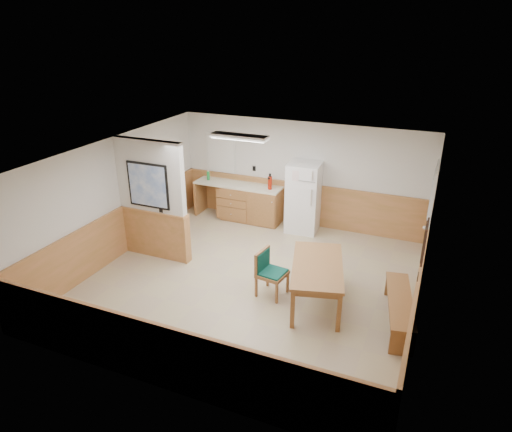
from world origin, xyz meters
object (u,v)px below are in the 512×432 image
at_px(dining_chair, 268,269).
at_px(fire_extinguisher, 270,182).
at_px(soap_bottle, 208,176).
at_px(refrigerator, 303,197).
at_px(dining_table, 317,269).
at_px(dining_bench, 400,304).

height_order(dining_chair, fire_extinguisher, fire_extinguisher).
bearing_deg(dining_chair, fire_extinguisher, 118.75).
distance_m(fire_extinguisher, soap_bottle, 1.68).
relative_size(refrigerator, dining_chair, 1.93).
bearing_deg(dining_table, dining_chair, 168.99).
relative_size(dining_bench, fire_extinguisher, 4.61).
xyz_separation_m(dining_bench, fire_extinguisher, (-3.39, 2.90, 0.72)).
xyz_separation_m(dining_table, dining_chair, (-0.89, -0.06, -0.16)).
xyz_separation_m(dining_chair, fire_extinguisher, (-1.09, 2.90, 0.57)).
xyz_separation_m(fire_extinguisher, soap_bottle, (-1.68, 0.04, -0.06)).
relative_size(refrigerator, soap_bottle, 7.47).
bearing_deg(refrigerator, dining_table, -71.85).
relative_size(dining_table, dining_bench, 1.06).
distance_m(dining_bench, soap_bottle, 5.90).
relative_size(dining_table, dining_chair, 2.20).
xyz_separation_m(refrigerator, dining_table, (1.14, -2.82, -0.16)).
xyz_separation_m(dining_table, dining_bench, (1.41, -0.06, -0.31)).
bearing_deg(soap_bottle, fire_extinguisher, -1.50).
distance_m(dining_bench, fire_extinguisher, 4.52).
height_order(fire_extinguisher, soap_bottle, fire_extinguisher).
relative_size(dining_table, soap_bottle, 8.51).
height_order(refrigerator, dining_table, refrigerator).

